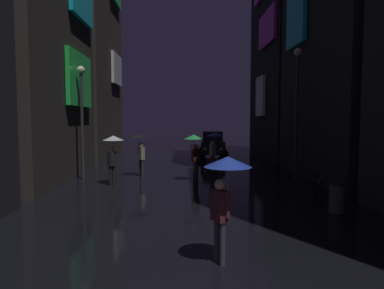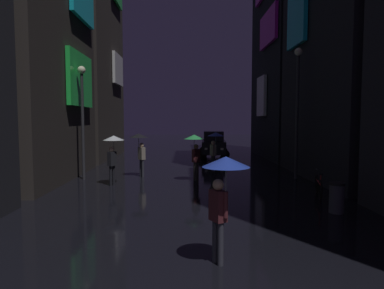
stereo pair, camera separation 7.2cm
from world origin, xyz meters
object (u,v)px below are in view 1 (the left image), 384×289
object	(u,v)px
bicycle_parked_at_storefront	(318,186)
trash_bin	(337,197)
pedestrian_foreground_right_clear	(113,146)
pedestrian_near_crossing_blue	(225,180)
pedestrian_midstreet_centre_green	(194,144)
pedestrian_midstreet_left_blue	(214,141)
streetlamp_left_far	(82,109)
car_distant	(213,144)
streetlamp_right_far	(297,99)
pedestrian_far_right_black	(139,143)

from	to	relation	value
bicycle_parked_at_storefront	trash_bin	xyz separation A→B (m)	(-0.30, -2.15, 0.08)
trash_bin	pedestrian_foreground_right_clear	bearing A→B (deg)	149.29
pedestrian_near_crossing_blue	trash_bin	size ratio (longest dim) A/B	2.28
pedestrian_midstreet_centre_green	pedestrian_midstreet_left_blue	size ratio (longest dim) A/B	1.00
pedestrian_midstreet_centre_green	streetlamp_left_far	world-z (taller)	streetlamp_left_far
pedestrian_foreground_right_clear	car_distant	bearing A→B (deg)	64.65
pedestrian_foreground_right_clear	pedestrian_near_crossing_blue	world-z (taller)	same
streetlamp_right_far	bicycle_parked_at_storefront	bearing A→B (deg)	-96.09
streetlamp_left_far	car_distant	bearing A→B (deg)	54.19
bicycle_parked_at_storefront	car_distant	bearing A→B (deg)	101.38
pedestrian_midstreet_centre_green	pedestrian_near_crossing_blue	xyz separation A→B (m)	(0.27, -9.09, 0.00)
pedestrian_midstreet_left_blue	streetlamp_left_far	distance (m)	6.92
pedestrian_midstreet_left_blue	car_distant	world-z (taller)	pedestrian_midstreet_left_blue
trash_bin	pedestrian_near_crossing_blue	bearing A→B (deg)	-136.51
pedestrian_near_crossing_blue	streetlamp_right_far	size ratio (longest dim) A/B	0.35
car_distant	streetlamp_left_far	xyz separation A→B (m)	(-6.90, -9.57, 2.38)
pedestrian_near_crossing_blue	car_distant	distance (m)	19.24
pedestrian_midstreet_centre_green	streetlamp_left_far	distance (m)	5.46
pedestrian_far_right_black	pedestrian_near_crossing_blue	bearing A→B (deg)	-74.16
streetlamp_right_far	pedestrian_midstreet_centre_green	bearing A→B (deg)	-174.19
pedestrian_midstreet_centre_green	bicycle_parked_at_storefront	bearing A→B (deg)	-36.82
pedestrian_far_right_black	pedestrian_midstreet_left_blue	bearing A→B (deg)	21.27
pedestrian_midstreet_left_blue	trash_bin	size ratio (longest dim) A/B	2.28
bicycle_parked_at_storefront	streetlamp_right_far	size ratio (longest dim) A/B	0.29
pedestrian_foreground_right_clear	pedestrian_midstreet_centre_green	xyz separation A→B (m)	(3.50, 0.93, 0.00)
pedestrian_midstreet_left_blue	trash_bin	world-z (taller)	pedestrian_midstreet_left_blue
pedestrian_midstreet_left_blue	streetlamp_right_far	bearing A→B (deg)	-31.45
pedestrian_foreground_right_clear	bicycle_parked_at_storefront	xyz separation A→B (m)	(7.91, -2.37, -1.28)
pedestrian_midstreet_centre_green	pedestrian_near_crossing_blue	distance (m)	9.10
car_distant	trash_bin	distance (m)	15.72
pedestrian_foreground_right_clear	pedestrian_midstreet_left_blue	distance (m)	5.92
pedestrian_foreground_right_clear	bicycle_parked_at_storefront	size ratio (longest dim) A/B	1.19
pedestrian_far_right_black	pedestrian_midstreet_centre_green	size ratio (longest dim) A/B	1.00
car_distant	streetlamp_left_far	world-z (taller)	streetlamp_left_far
pedestrian_midstreet_left_blue	pedestrian_near_crossing_blue	bearing A→B (deg)	-94.30
pedestrian_midstreet_centre_green	pedestrian_near_crossing_blue	size ratio (longest dim) A/B	1.00
pedestrian_foreground_right_clear	pedestrian_near_crossing_blue	size ratio (longest dim) A/B	1.00
bicycle_parked_at_storefront	streetlamp_left_far	world-z (taller)	streetlamp_left_far
pedestrian_midstreet_centre_green	streetlamp_right_far	distance (m)	5.27
car_distant	pedestrian_far_right_black	bearing A→B (deg)	-116.34
pedestrian_midstreet_left_blue	streetlamp_right_far	xyz separation A→B (m)	(3.65, -2.23, 2.10)
pedestrian_midstreet_left_blue	pedestrian_far_right_black	bearing A→B (deg)	-158.73
car_distant	pedestrian_foreground_right_clear	bearing A→B (deg)	-115.35
pedestrian_foreground_right_clear	streetlamp_right_far	size ratio (longest dim) A/B	0.35
pedestrian_midstreet_centre_green	bicycle_parked_at_storefront	distance (m)	5.65
bicycle_parked_at_storefront	trash_bin	world-z (taller)	bicycle_parked_at_storefront
pedestrian_midstreet_left_blue	trash_bin	bearing A→B (deg)	-70.14
trash_bin	pedestrian_midstreet_centre_green	bearing A→B (deg)	127.03
pedestrian_near_crossing_blue	streetlamp_right_far	bearing A→B (deg)	64.65
streetlamp_right_far	pedestrian_near_crossing_blue	bearing A→B (deg)	-115.35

